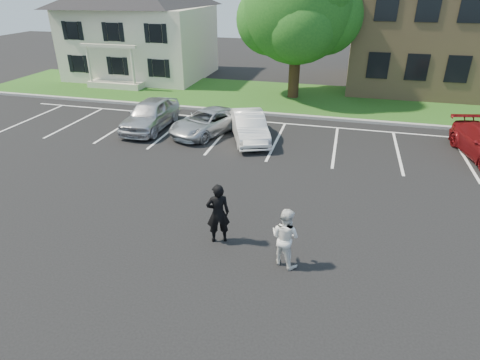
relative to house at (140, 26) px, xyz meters
The scene contains 11 objects.
ground_plane 24.14m from the house, 56.94° to the right, with size 90.00×90.00×0.00m, color black.
curb 15.71m from the house, 31.52° to the right, with size 40.00×0.30×0.15m, color gray.
grass_strip 14.11m from the house, 17.00° to the right, with size 44.00×8.00×0.08m, color #254F17.
stall_lines 18.53m from the house, 37.43° to the right, with size 34.00×5.36×0.01m.
house is the anchor object (origin of this frame).
tree 13.37m from the house, 16.35° to the right, with size 7.80×7.20×8.80m.
man_black_suit 24.44m from the house, 58.24° to the right, with size 0.69×0.45×1.88m, color black.
man_white_shirt 26.05m from the house, 55.03° to the right, with size 0.83×0.65×1.71m, color white.
car_silver_west 13.76m from the house, 61.88° to the right, with size 1.81×4.51×1.54m, color silver.
car_silver_minivan 15.43m from the house, 51.39° to the right, with size 1.99×4.32×1.20m, color #B6BABF.
car_white_sedan 17.12m from the house, 46.14° to the right, with size 1.44×4.13×1.36m, color white.
Camera 1 is at (2.92, -10.15, 7.01)m, focal length 30.00 mm.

